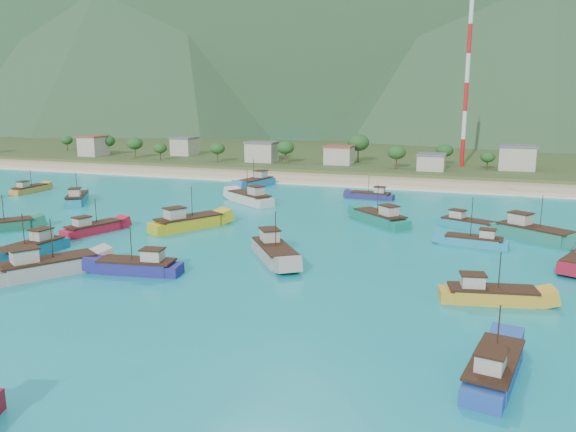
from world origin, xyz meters
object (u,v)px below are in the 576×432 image
(boat_2, at_px, (93,229))
(boat_4, at_px, (467,224))
(radio_tower, at_px, (467,83))
(boat_14, at_px, (490,296))
(boat_16, at_px, (187,223))
(boat_13, at_px, (494,371))
(boat_12, at_px, (372,196))
(boat_21, at_px, (139,267))
(boat_10, at_px, (46,268))
(boat_11, at_px, (381,219))
(boat_22, at_px, (31,250))
(boat_30, at_px, (533,234))
(boat_9, at_px, (256,183))
(boat_3, at_px, (30,190))
(boat_27, at_px, (274,253))
(boat_15, at_px, (475,242))
(boat_17, at_px, (77,199))

(boat_2, height_order, boat_4, boat_2)
(radio_tower, height_order, boat_14, radio_tower)
(boat_4, bearing_deg, boat_16, -46.59)
(boat_13, bearing_deg, boat_12, 117.85)
(boat_13, bearing_deg, boat_21, 171.39)
(radio_tower, height_order, boat_10, radio_tower)
(boat_4, distance_m, boat_11, 14.12)
(radio_tower, height_order, boat_22, radio_tower)
(boat_4, relative_size, boat_30, 0.79)
(boat_11, height_order, boat_22, boat_11)
(boat_9, distance_m, boat_10, 73.37)
(boat_3, xyz_separation_m, boat_14, (99.11, -39.77, 0.06))
(boat_12, distance_m, boat_22, 68.92)
(boat_11, distance_m, boat_14, 37.93)
(boat_22, bearing_deg, boat_13, 170.95)
(boat_13, bearing_deg, boat_16, 151.93)
(radio_tower, distance_m, boat_12, 61.25)
(boat_3, height_order, boat_12, boat_3)
(boat_4, height_order, boat_27, boat_27)
(boat_15, distance_m, boat_27, 29.82)
(boat_4, height_order, boat_30, boat_30)
(boat_9, bearing_deg, boat_22, 97.56)
(boat_13, xyz_separation_m, boat_17, (-80.24, 50.11, 0.08))
(boat_3, distance_m, boat_15, 98.38)
(boat_11, bearing_deg, boat_12, 57.46)
(radio_tower, relative_size, boat_16, 3.79)
(boat_12, distance_m, boat_27, 49.98)
(boat_12, relative_size, boat_16, 0.74)
(radio_tower, relative_size, boat_22, 4.30)
(boat_12, xyz_separation_m, boat_17, (-56.13, -24.80, 0.21))
(boat_14, bearing_deg, boat_10, -92.19)
(radio_tower, relative_size, boat_30, 3.83)
(boat_22, bearing_deg, boat_21, 179.79)
(boat_16, xyz_separation_m, boat_22, (-12.21, -21.25, -0.17))
(boat_11, distance_m, boat_12, 24.66)
(boat_3, distance_m, boat_11, 81.73)
(boat_17, distance_m, boat_30, 86.13)
(boat_14, bearing_deg, boat_13, -10.44)
(boat_2, xyz_separation_m, boat_22, (0.41, -13.48, 0.11))
(radio_tower, distance_m, boat_13, 131.22)
(boat_4, xyz_separation_m, boat_30, (9.74, -4.85, 0.32))
(boat_2, height_order, boat_12, boat_2)
(boat_4, height_order, boat_15, boat_4)
(boat_3, xyz_separation_m, boat_21, (58.54, -43.46, 0.11))
(boat_16, xyz_separation_m, boat_27, (19.75, -11.91, -0.05))
(boat_4, distance_m, boat_9, 58.41)
(boat_2, xyz_separation_m, boat_9, (5.70, 53.39, 0.25))
(boat_15, relative_size, boat_21, 0.85)
(boat_13, relative_size, boat_17, 0.96)
(boat_2, distance_m, boat_12, 58.00)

